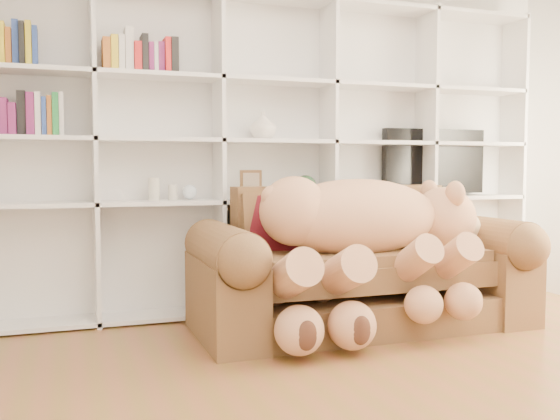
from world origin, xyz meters
name	(u,v)px	position (x,y,z in m)	size (l,w,h in m)	color
wall_back	(267,136)	(0.00, 2.50, 1.35)	(5.00, 0.02, 2.70)	white
bookshelf	(243,140)	(-0.24, 2.36, 1.31)	(4.43, 0.35, 2.40)	white
sofa	(360,274)	(0.41, 1.66, 0.36)	(2.30, 0.99, 0.97)	brown
teddy_bear	(365,233)	(0.34, 1.46, 0.67)	(1.74, 0.95, 1.01)	tan
throw_pillow	(280,227)	(-0.13, 1.82, 0.70)	(0.41, 0.13, 0.41)	#540E21
tv	(434,163)	(1.44, 2.35, 1.14)	(0.95, 0.18, 0.56)	black
picture_frame	(251,184)	(-0.19, 2.30, 0.98)	(0.17, 0.03, 0.21)	brown
green_vase	(305,187)	(0.25, 2.30, 0.95)	(0.18, 0.18, 0.18)	#2E5933
figurine_tall	(154,189)	(-0.92, 2.30, 0.95)	(0.08, 0.08, 0.16)	beige
figurine_short	(173,192)	(-0.78, 2.30, 0.92)	(0.07, 0.07, 0.11)	beige
snow_globe	(190,192)	(-0.66, 2.30, 0.92)	(0.11, 0.11, 0.11)	white
shelf_vase	(263,125)	(-0.10, 2.30, 1.42)	(0.20, 0.20, 0.21)	silver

